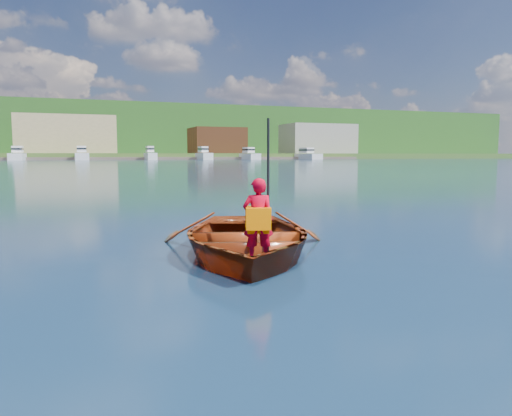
{
  "coord_description": "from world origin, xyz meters",
  "views": [
    {
      "loc": [
        -2.7,
        -8.06,
        1.56
      ],
      "look_at": [
        -0.08,
        -0.79,
        0.73
      ],
      "focal_mm": 35.0,
      "sensor_mm": 36.0,
      "label": 1
    }
  ],
  "objects_px": {
    "child_paddler": "(258,219)",
    "dock": "(124,158)",
    "rowboat": "(245,238)",
    "marina_yachts": "(93,155)"
  },
  "relations": [
    {
      "from": "child_paddler",
      "to": "dock",
      "type": "relative_size",
      "value": 0.01
    },
    {
      "from": "rowboat",
      "to": "marina_yachts",
      "type": "bearing_deg",
      "value": 89.07
    },
    {
      "from": "child_paddler",
      "to": "dock",
      "type": "distance_m",
      "value": 150.14
    },
    {
      "from": "dock",
      "to": "marina_yachts",
      "type": "distance_m",
      "value": 10.19
    },
    {
      "from": "rowboat",
      "to": "marina_yachts",
      "type": "relative_size",
      "value": 0.03
    },
    {
      "from": "rowboat",
      "to": "dock",
      "type": "distance_m",
      "value": 149.22
    },
    {
      "from": "dock",
      "to": "marina_yachts",
      "type": "xyz_separation_m",
      "value": [
        -8.99,
        -4.68,
        1.0
      ]
    },
    {
      "from": "marina_yachts",
      "to": "rowboat",
      "type": "bearing_deg",
      "value": -90.93
    },
    {
      "from": "child_paddler",
      "to": "dock",
      "type": "xyz_separation_m",
      "value": [
        11.45,
        149.7,
        -0.28
      ]
    },
    {
      "from": "child_paddler",
      "to": "rowboat",
      "type": "bearing_deg",
      "value": 82.8
    }
  ]
}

